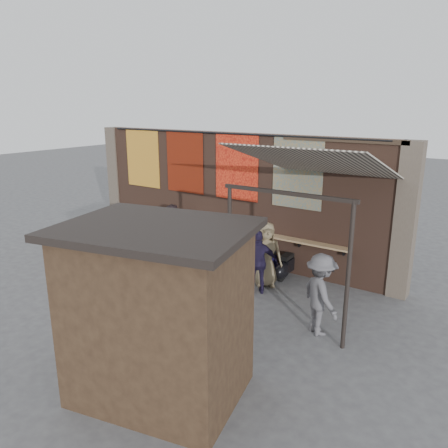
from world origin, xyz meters
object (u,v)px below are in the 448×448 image
(scooter_stool_8, at_px, (268,264))
(scooter_stool_9, at_px, (285,267))
(shopper_grey, at_px, (321,295))
(diner_left, at_px, (166,234))
(scooter_stool_3, at_px, (190,244))
(scooter_stool_5, at_px, (218,252))
(shelf_box, at_px, (203,219))
(scooter_stool_6, at_px, (235,256))
(shopper_tan, at_px, (266,254))
(scooter_stool_0, at_px, (149,236))
(scooter_stool_4, at_px, (203,248))
(market_stall, at_px, (159,316))
(scooter_stool_2, at_px, (177,243))
(shopper_navy, at_px, (258,262))
(diner_right, at_px, (174,232))
(scooter_stool_1, at_px, (164,239))
(scooter_stool_7, at_px, (250,259))

(scooter_stool_8, bearing_deg, scooter_stool_9, 3.27)
(shopper_grey, bearing_deg, diner_left, 21.99)
(scooter_stool_3, bearing_deg, scooter_stool_8, 0.89)
(scooter_stool_3, bearing_deg, scooter_stool_5, 1.64)
(shelf_box, relative_size, scooter_stool_3, 0.69)
(scooter_stool_6, relative_size, scooter_stool_8, 0.99)
(scooter_stool_9, distance_m, shopper_tan, 0.94)
(scooter_stool_0, xyz_separation_m, scooter_stool_4, (2.35, 0.01, 0.03))
(diner_left, distance_m, market_stall, 6.84)
(scooter_stool_2, height_order, market_stall, market_stall)
(scooter_stool_2, relative_size, shopper_navy, 0.43)
(scooter_stool_8, bearing_deg, diner_right, -172.55)
(diner_left, height_order, shopper_navy, shopper_navy)
(scooter_stool_2, distance_m, diner_right, 0.76)
(shopper_navy, bearing_deg, scooter_stool_4, -57.50)
(shelf_box, distance_m, scooter_stool_8, 2.74)
(scooter_stool_6, height_order, diner_right, diner_right)
(diner_right, xyz_separation_m, shopper_tan, (3.52, -0.28, 0.02))
(scooter_stool_1, relative_size, shopper_tan, 0.45)
(scooter_stool_3, height_order, scooter_stool_4, scooter_stool_3)
(scooter_stool_0, height_order, scooter_stool_7, scooter_stool_7)
(scooter_stool_8, height_order, shopper_tan, shopper_tan)
(scooter_stool_1, distance_m, scooter_stool_9, 4.59)
(shelf_box, xyz_separation_m, shopper_grey, (5.11, -2.61, -0.33))
(scooter_stool_2, distance_m, scooter_stool_9, 4.04)
(scooter_stool_1, height_order, shopper_tan, shopper_tan)
(scooter_stool_6, xyz_separation_m, diner_right, (-2.06, -0.46, 0.55))
(shopper_grey, bearing_deg, scooter_stool_1, 18.65)
(shelf_box, height_order, market_stall, market_stall)
(scooter_stool_7, xyz_separation_m, diner_right, (-2.64, -0.39, 0.49))
(scooter_stool_5, bearing_deg, scooter_stool_2, 178.21)
(scooter_stool_3, distance_m, scooter_stool_6, 1.71)
(scooter_stool_4, distance_m, diner_right, 1.08)
(scooter_stool_3, distance_m, market_stall, 7.00)
(scooter_stool_7, bearing_deg, shopper_tan, -37.26)
(scooter_stool_2, height_order, scooter_stool_9, scooter_stool_9)
(scooter_stool_4, relative_size, shopper_tan, 0.47)
(scooter_stool_7, height_order, shopper_tan, shopper_tan)
(scooter_stool_3, distance_m, diner_left, 0.86)
(shopper_tan, relative_size, market_stall, 0.62)
(scooter_stool_8, relative_size, diner_left, 0.44)
(scooter_stool_7, relative_size, market_stall, 0.29)
(shelf_box, relative_size, scooter_stool_2, 0.85)
(shelf_box, relative_size, market_stall, 0.21)
(scooter_stool_7, bearing_deg, diner_left, -168.67)
(scooter_stool_1, height_order, diner_right, diner_right)
(diner_left, relative_size, shopper_grey, 0.90)
(shelf_box, bearing_deg, shopper_navy, -27.37)
(scooter_stool_6, bearing_deg, scooter_stool_5, -175.36)
(scooter_stool_2, relative_size, scooter_stool_9, 0.98)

